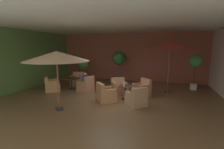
% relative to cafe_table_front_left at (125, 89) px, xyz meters
% --- Properties ---
extents(ground_plane, '(10.79, 9.83, 0.02)m').
position_rel_cafe_table_front_left_xyz_m(ground_plane, '(-0.75, -0.25, -0.51)').
color(ground_plane, brown).
extents(wall_back_brick, '(10.79, 0.08, 3.49)m').
position_rel_cafe_table_front_left_xyz_m(wall_back_brick, '(-0.75, 4.63, 1.24)').
color(wall_back_brick, brown).
rests_on(wall_back_brick, ground_plane).
extents(wall_left_accent, '(0.08, 9.83, 3.49)m').
position_rel_cafe_table_front_left_xyz_m(wall_left_accent, '(-6.10, -0.25, 1.24)').
color(wall_left_accent, '#587F3F').
rests_on(wall_left_accent, ground_plane).
extents(ceiling_slab, '(10.79, 9.83, 0.06)m').
position_rel_cafe_table_front_left_xyz_m(ceiling_slab, '(-0.75, -0.25, 3.01)').
color(ceiling_slab, silver).
rests_on(ceiling_slab, wall_back_brick).
extents(cafe_table_front_left, '(0.63, 0.63, 0.66)m').
position_rel_cafe_table_front_left_xyz_m(cafe_table_front_left, '(0.00, 0.00, 0.00)').
color(cafe_table_front_left, black).
rests_on(cafe_table_front_left, ground_plane).
extents(armchair_front_left_north, '(1.03, 1.05, 0.84)m').
position_rel_cafe_table_front_left_xyz_m(armchair_front_left_north, '(-0.54, 0.85, -0.19)').
color(armchair_front_left_north, tan).
rests_on(armchair_front_left_north, ground_plane).
extents(armchair_front_left_east, '(1.06, 1.05, 0.89)m').
position_rel_cafe_table_front_left_xyz_m(armchair_front_left_east, '(-0.78, -0.65, -0.18)').
color(armchair_front_left_east, '#B77F52').
rests_on(armchair_front_left_east, ground_plane).
extents(armchair_front_left_south, '(1.04, 1.05, 0.84)m').
position_rel_cafe_table_front_left_xyz_m(armchair_front_left_south, '(0.67, -0.76, -0.19)').
color(armchair_front_left_south, tan).
rests_on(armchair_front_left_south, ground_plane).
extents(armchair_front_left_west, '(1.03, 1.03, 0.90)m').
position_rel_cafe_table_front_left_xyz_m(armchair_front_left_west, '(0.71, 0.72, -0.17)').
color(armchair_front_left_west, tan).
rests_on(armchair_front_left_west, ground_plane).
extents(cafe_table_front_right, '(0.80, 0.80, 0.66)m').
position_rel_cafe_table_front_left_xyz_m(cafe_table_front_right, '(-3.49, 0.95, 0.02)').
color(cafe_table_front_right, black).
rests_on(cafe_table_front_right, ground_plane).
extents(armchair_front_right_north, '(1.12, 1.13, 0.86)m').
position_rel_cafe_table_front_left_xyz_m(armchair_front_right_north, '(-4.36, 0.22, -0.18)').
color(armchair_front_right_north, tan).
rests_on(armchair_front_right_north, ground_plane).
extents(armchair_front_right_east, '(0.90, 0.88, 0.90)m').
position_rel_cafe_table_front_left_xyz_m(armchair_front_right_east, '(-2.39, 0.64, -0.17)').
color(armchair_front_right_east, tan).
rests_on(armchair_front_right_east, ground_plane).
extents(armchair_front_right_south, '(0.92, 0.86, 0.84)m').
position_rel_cafe_table_front_left_xyz_m(armchair_front_right_south, '(-3.69, 2.06, -0.19)').
color(armchair_front_right_south, '#B07B56').
rests_on(armchair_front_right_south, ground_plane).
extents(patio_umbrella_tall_red, '(2.55, 2.55, 2.72)m').
position_rel_cafe_table_front_left_xyz_m(patio_umbrella_tall_red, '(1.95, 1.80, 2.04)').
color(patio_umbrella_tall_red, '#2D2D2D').
rests_on(patio_umbrella_tall_red, ground_plane).
extents(patio_umbrella_center_beige, '(2.49, 2.49, 2.35)m').
position_rel_cafe_table_front_left_xyz_m(patio_umbrella_center_beige, '(-2.21, -2.15, 1.64)').
color(patio_umbrella_center_beige, '#2D2D2D').
rests_on(patio_umbrella_center_beige, ground_plane).
extents(potted_tree_left_corner, '(0.69, 0.69, 2.02)m').
position_rel_cafe_table_front_left_xyz_m(potted_tree_left_corner, '(3.44, 3.04, 0.95)').
color(potted_tree_left_corner, silver).
rests_on(potted_tree_left_corner, ground_plane).
extents(potted_tree_mid_left, '(0.87, 0.87, 2.17)m').
position_rel_cafe_table_front_left_xyz_m(potted_tree_mid_left, '(-1.24, 3.34, 1.08)').
color(potted_tree_mid_left, silver).
rests_on(potted_tree_mid_left, ground_plane).
extents(potted_tree_mid_right, '(0.57, 0.57, 1.57)m').
position_rel_cafe_table_front_left_xyz_m(potted_tree_mid_right, '(-4.68, 4.13, 0.56)').
color(potted_tree_mid_right, silver).
rests_on(potted_tree_mid_right, ground_plane).
extents(potted_tree_right_corner, '(0.73, 0.73, 1.68)m').
position_rel_cafe_table_front_left_xyz_m(potted_tree_right_corner, '(-3.74, 2.94, 0.71)').
color(potted_tree_right_corner, '#333231').
rests_on(potted_tree_right_corner, ground_plane).
extents(patron_blue_shirt, '(0.30, 0.37, 0.66)m').
position_rel_cafe_table_front_left_xyz_m(patron_blue_shirt, '(-2.44, 0.65, 0.21)').
color(patron_blue_shirt, '#2D3D93').
rests_on(patron_blue_shirt, ground_plane).
extents(iced_drink_cup, '(0.08, 0.08, 0.11)m').
position_rel_cafe_table_front_left_xyz_m(iced_drink_cup, '(-0.06, -0.06, 0.21)').
color(iced_drink_cup, white).
rests_on(iced_drink_cup, cafe_table_front_left).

